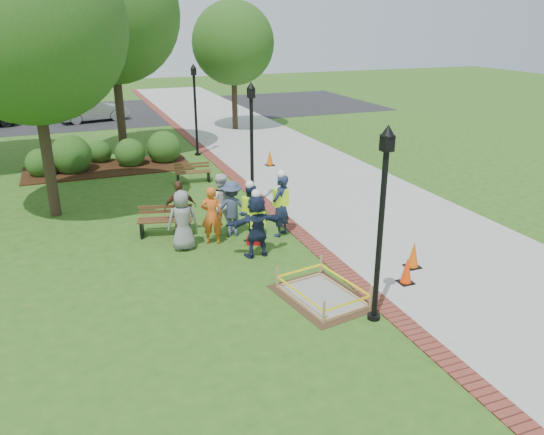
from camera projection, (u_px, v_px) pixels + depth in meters
name	position (u px, v px, depth m)	size (l,w,h in m)	color
ground	(271.00, 271.00, 13.78)	(100.00, 100.00, 0.00)	#285116
sidewalk	(294.00, 162.00, 24.20)	(6.00, 60.00, 0.02)	#9E9E99
brick_edging	(225.00, 169.00, 23.09)	(0.50, 60.00, 0.03)	maroon
mulch_bed	(108.00, 168.00, 23.22)	(7.00, 3.00, 0.05)	#381E0F
parking_lot	(133.00, 112.00, 37.33)	(36.00, 12.00, 0.01)	black
wet_concrete_pad	(322.00, 288.00, 12.39)	(2.06, 2.55, 0.55)	#47331E
bench_near	(166.00, 226.00, 15.99)	(1.70, 0.92, 0.88)	brown
bench_far	(193.00, 177.00, 21.19)	(1.45, 0.61, 0.76)	brown
cone_front	(407.00, 271.00, 13.01)	(0.36, 0.36, 0.71)	black
cone_back	(413.00, 255.00, 13.83)	(0.38, 0.38, 0.74)	black
cone_far	(270.00, 158.00, 23.57)	(0.37, 0.37, 0.74)	black
toolbox	(254.00, 241.00, 15.39)	(0.44, 0.24, 0.22)	#A30C0E
lamp_near	(382.00, 212.00, 10.71)	(0.28, 0.28, 4.26)	black
lamp_mid	(252.00, 136.00, 17.69)	(0.28, 0.28, 4.26)	black
lamp_far	(195.00, 103.00, 24.67)	(0.28, 0.28, 4.26)	black
tree_left	(28.00, 26.00, 15.63)	(5.86, 5.86, 8.91)	#3D2D1E
tree_back	(110.00, 14.00, 23.64)	(6.19, 6.19, 9.48)	#3D2D1E
tree_right	(233.00, 43.00, 29.95)	(4.67, 4.67, 7.22)	#3D2D1E
shrub_a	(43.00, 175.00, 22.21)	(1.24, 1.24, 1.24)	#1E4714
shrub_b	(73.00, 172.00, 22.73)	(1.72, 1.72, 1.72)	#1E4714
shrub_c	(131.00, 166.00, 23.71)	(1.32, 1.32, 1.32)	#1E4714
shrub_d	(165.00, 162.00, 24.38)	(1.53, 1.53, 1.53)	#1E4714
shrub_e	(101.00, 162.00, 24.28)	(1.09, 1.09, 1.09)	#1E4714
casual_person_a	(183.00, 220.00, 14.81)	(0.57, 0.38, 1.73)	gray
casual_person_b	(212.00, 215.00, 15.20)	(0.64, 0.54, 1.72)	#DF5B1A
casual_person_c	(220.00, 203.00, 16.06)	(0.65, 0.48, 1.83)	white
casual_person_d	(180.00, 208.00, 15.92)	(0.53, 0.35, 1.66)	brown
casual_person_e	(232.00, 209.00, 15.79)	(0.61, 0.46, 1.70)	#394564
hivis_worker_a	(256.00, 224.00, 14.34)	(0.57, 0.37, 1.93)	#152638
hivis_worker_b	(281.00, 204.00, 15.72)	(0.72, 0.68, 2.04)	#171B3D
hivis_worker_c	(250.00, 211.00, 15.42)	(0.64, 0.55, 1.83)	#161A39
parked_car_b	(94.00, 121.00, 34.04)	(4.66, 2.03, 1.52)	#949499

